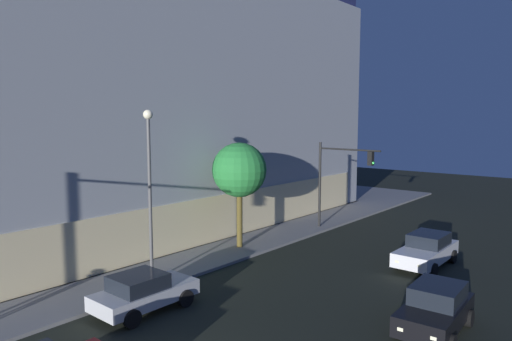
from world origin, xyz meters
The scene contains 7 objects.
modern_building centered at (12.75, 24.64, 9.83)m, with size 36.55×29.51×19.80m.
traffic_light_far_corner centered at (19.74, 5.75, 4.18)m, with size 0.52×4.73×5.97m.
street_lamp_sidewalk centered at (5.17, 7.26, 5.17)m, with size 0.44×0.44×8.00m.
sidewalk_tree centered at (12.23, 8.05, 4.72)m, with size 3.21×3.21×6.21m.
car_silver centered at (3.01, 5.03, 0.81)m, with size 4.22×2.21×1.57m.
car_black centered at (8.71, -4.66, 0.86)m, with size 4.11×2.20×1.70m.
car_white centered at (16.19, -1.65, 0.86)m, with size 4.80×2.13×1.70m.
Camera 1 is at (-8.02, -10.06, 7.72)m, focal length 32.76 mm.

